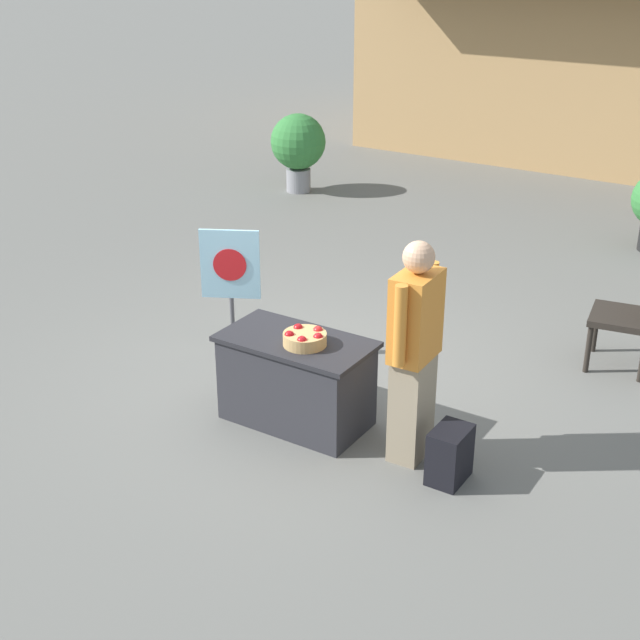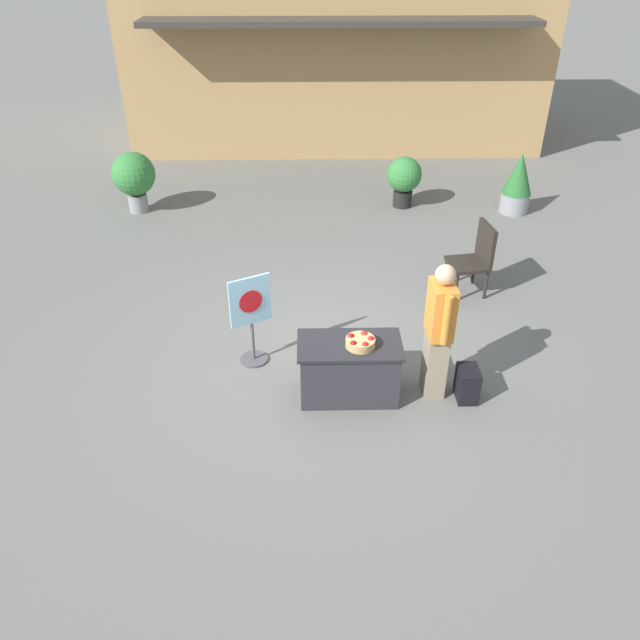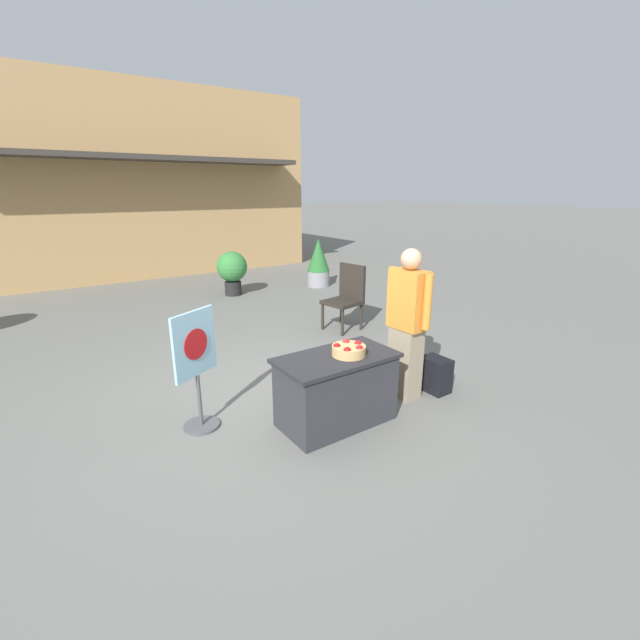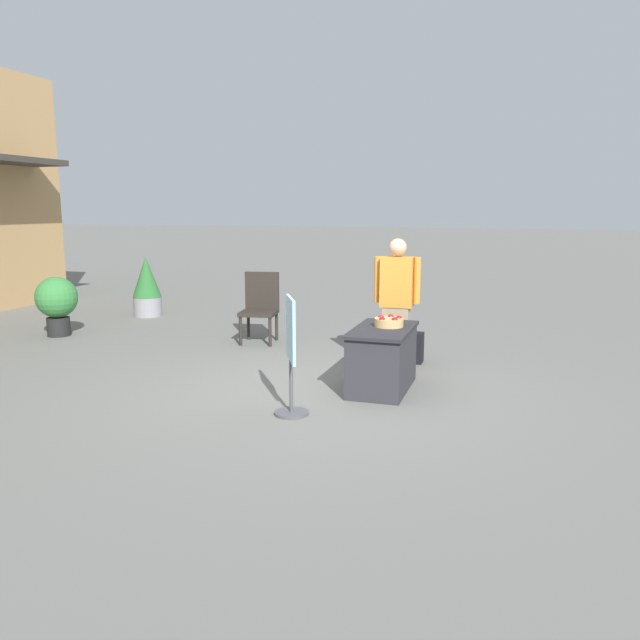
{
  "view_description": "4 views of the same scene",
  "coord_description": "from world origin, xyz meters",
  "px_view_note": "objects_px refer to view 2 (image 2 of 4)",
  "views": [
    {
      "loc": [
        3.88,
        -5.98,
        3.74
      ],
      "look_at": [
        0.54,
        -0.76,
        0.97
      ],
      "focal_mm": 50.0,
      "sensor_mm": 36.0,
      "label": 1
    },
    {
      "loc": [
        -0.16,
        -6.62,
        4.88
      ],
      "look_at": [
        -0.03,
        -0.25,
        0.75
      ],
      "focal_mm": 35.0,
      "sensor_mm": 36.0,
      "label": 2
    },
    {
      "loc": [
        -2.1,
        -3.92,
        2.34
      ],
      "look_at": [
        0.52,
        -0.14,
        0.92
      ],
      "focal_mm": 24.0,
      "sensor_mm": 36.0,
      "label": 3
    },
    {
      "loc": [
        -6.72,
        -2.23,
        2.12
      ],
      "look_at": [
        0.58,
        0.11,
        0.74
      ],
      "focal_mm": 35.0,
      "sensor_mm": 36.0,
      "label": 4
    }
  ],
  "objects_px": {
    "patio_chair": "(476,256)",
    "potted_plant_near_right": "(134,176)",
    "display_table": "(349,369)",
    "apple_basket": "(360,342)",
    "potted_plant_far_right": "(404,177)",
    "backpack": "(467,384)",
    "poster_board": "(251,318)",
    "potted_plant_far_left": "(518,183)",
    "person_visitor": "(438,330)"
  },
  "relations": [
    {
      "from": "person_visitor",
      "to": "potted_plant_near_right",
      "type": "bearing_deg",
      "value": -51.52
    },
    {
      "from": "apple_basket",
      "to": "potted_plant_far_left",
      "type": "bearing_deg",
      "value": 58.19
    },
    {
      "from": "apple_basket",
      "to": "backpack",
      "type": "xyz_separation_m",
      "value": [
        1.29,
        -0.05,
        -0.59
      ]
    },
    {
      "from": "poster_board",
      "to": "potted_plant_far_left",
      "type": "height_order",
      "value": "poster_board"
    },
    {
      "from": "display_table",
      "to": "apple_basket",
      "type": "xyz_separation_m",
      "value": [
        0.12,
        -0.05,
        0.42
      ]
    },
    {
      "from": "display_table",
      "to": "patio_chair",
      "type": "bearing_deg",
      "value": 49.98
    },
    {
      "from": "patio_chair",
      "to": "potted_plant_near_right",
      "type": "bearing_deg",
      "value": -38.29
    },
    {
      "from": "potted_plant_far_right",
      "to": "potted_plant_near_right",
      "type": "bearing_deg",
      "value": -178.29
    },
    {
      "from": "display_table",
      "to": "patio_chair",
      "type": "height_order",
      "value": "patio_chair"
    },
    {
      "from": "patio_chair",
      "to": "potted_plant_near_right",
      "type": "relative_size",
      "value": 0.95
    },
    {
      "from": "backpack",
      "to": "potted_plant_far_right",
      "type": "bearing_deg",
      "value": 89.91
    },
    {
      "from": "backpack",
      "to": "poster_board",
      "type": "xyz_separation_m",
      "value": [
        -2.6,
        0.8,
        0.45
      ]
    },
    {
      "from": "backpack",
      "to": "potted_plant_far_left",
      "type": "height_order",
      "value": "potted_plant_far_left"
    },
    {
      "from": "display_table",
      "to": "apple_basket",
      "type": "bearing_deg",
      "value": -22.35
    },
    {
      "from": "person_visitor",
      "to": "backpack",
      "type": "height_order",
      "value": "person_visitor"
    },
    {
      "from": "person_visitor",
      "to": "potted_plant_near_right",
      "type": "distance_m",
      "value": 7.42
    },
    {
      "from": "potted_plant_far_left",
      "to": "potted_plant_near_right",
      "type": "bearing_deg",
      "value": 178.63
    },
    {
      "from": "display_table",
      "to": "potted_plant_near_right",
      "type": "height_order",
      "value": "potted_plant_near_right"
    },
    {
      "from": "poster_board",
      "to": "patio_chair",
      "type": "distance_m",
      "value": 3.66
    },
    {
      "from": "display_table",
      "to": "potted_plant_near_right",
      "type": "distance_m",
      "value": 6.84
    },
    {
      "from": "display_table",
      "to": "backpack",
      "type": "relative_size",
      "value": 2.9
    },
    {
      "from": "backpack",
      "to": "patio_chair",
      "type": "relative_size",
      "value": 0.38
    },
    {
      "from": "potted_plant_far_left",
      "to": "apple_basket",
      "type": "bearing_deg",
      "value": -121.81
    },
    {
      "from": "backpack",
      "to": "poster_board",
      "type": "bearing_deg",
      "value": 162.84
    },
    {
      "from": "poster_board",
      "to": "backpack",
      "type": "bearing_deg",
      "value": 45.39
    },
    {
      "from": "person_visitor",
      "to": "poster_board",
      "type": "distance_m",
      "value": 2.32
    },
    {
      "from": "apple_basket",
      "to": "patio_chair",
      "type": "height_order",
      "value": "patio_chair"
    },
    {
      "from": "backpack",
      "to": "apple_basket",
      "type": "bearing_deg",
      "value": 177.64
    },
    {
      "from": "apple_basket",
      "to": "potted_plant_far_right",
      "type": "relative_size",
      "value": 0.34
    },
    {
      "from": "display_table",
      "to": "poster_board",
      "type": "relative_size",
      "value": 0.99
    },
    {
      "from": "display_table",
      "to": "apple_basket",
      "type": "height_order",
      "value": "apple_basket"
    },
    {
      "from": "poster_board",
      "to": "potted_plant_near_right",
      "type": "bearing_deg",
      "value": -179.86
    },
    {
      "from": "poster_board",
      "to": "potted_plant_far_right",
      "type": "bearing_deg",
      "value": 125.61
    },
    {
      "from": "patio_chair",
      "to": "potted_plant_far_left",
      "type": "distance_m",
      "value": 3.44
    },
    {
      "from": "apple_basket",
      "to": "poster_board",
      "type": "bearing_deg",
      "value": 150.2
    },
    {
      "from": "backpack",
      "to": "patio_chair",
      "type": "distance_m",
      "value": 2.63
    },
    {
      "from": "person_visitor",
      "to": "potted_plant_far_right",
      "type": "height_order",
      "value": "person_visitor"
    },
    {
      "from": "person_visitor",
      "to": "poster_board",
      "type": "relative_size",
      "value": 1.4
    },
    {
      "from": "patio_chair",
      "to": "potted_plant_near_right",
      "type": "distance_m",
      "value": 6.68
    },
    {
      "from": "person_visitor",
      "to": "potted_plant_far_left",
      "type": "xyz_separation_m",
      "value": [
        2.54,
        5.47,
        -0.3
      ]
    },
    {
      "from": "display_table",
      "to": "backpack",
      "type": "xyz_separation_m",
      "value": [
        1.41,
        -0.1,
        -0.16
      ]
    },
    {
      "from": "potted_plant_far_right",
      "to": "poster_board",
      "type": "bearing_deg",
      "value": -116.94
    },
    {
      "from": "potted_plant_far_left",
      "to": "display_table",
      "type": "bearing_deg",
      "value": -122.9
    },
    {
      "from": "backpack",
      "to": "patio_chair",
      "type": "height_order",
      "value": "patio_chair"
    },
    {
      "from": "display_table",
      "to": "apple_basket",
      "type": "distance_m",
      "value": 0.44
    },
    {
      "from": "apple_basket",
      "to": "potted_plant_far_right",
      "type": "height_order",
      "value": "potted_plant_far_right"
    },
    {
      "from": "potted_plant_near_right",
      "to": "potted_plant_far_left",
      "type": "bearing_deg",
      "value": -1.37
    },
    {
      "from": "person_visitor",
      "to": "patio_chair",
      "type": "relative_size",
      "value": 1.56
    },
    {
      "from": "patio_chair",
      "to": "potted_plant_far_right",
      "type": "bearing_deg",
      "value": -88.83
    },
    {
      "from": "display_table",
      "to": "apple_basket",
      "type": "relative_size",
      "value": 3.57
    }
  ]
}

